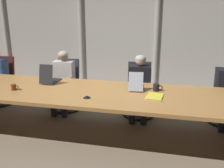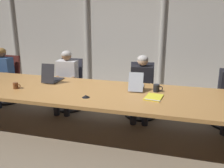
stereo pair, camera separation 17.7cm
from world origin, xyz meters
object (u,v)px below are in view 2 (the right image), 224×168
Objects in this scene: spiral_notepad at (154,97)px; coffee_mug_far at (157,88)px; office_chair_center at (141,96)px; person_left_end at (1,72)px; laptop_left_mid at (52,78)px; office_chair_left_end at (8,84)px; person_left_mid at (66,78)px; conference_mic_left_side at (86,96)px; coffee_mug_near at (16,86)px; person_center at (142,84)px; office_chair_left_mid at (70,90)px; laptop_center at (136,85)px.

coffee_mug_far is at bearing 95.26° from spiral_notepad.
coffee_mug_far is at bearing 16.01° from office_chair_center.
laptop_left_mid is at bearing 69.78° from person_left_end.
office_chair_left_end reaches higher than coffee_mug_far.
person_left_mid reaches higher than office_chair_left_end.
coffee_mug_near is at bearing 175.54° from conference_mic_left_side.
person_center is at bearing -0.41° from office_chair_center.
coffee_mug_far is at bearing -93.43° from laptop_left_mid.
person_left_end reaches higher than office_chair_left_mid.
person_left_mid is 1.89m from coffee_mug_far.
office_chair_center is at bearing 34.16° from coffee_mug_near.
coffee_mug_far is (3.25, -0.78, 0.43)m from office_chair_left_end.
laptop_center reaches higher than office_chair_center.
person_center is (1.44, 0.54, -0.14)m from laptop_left_mid.
laptop_left_mid reaches higher than spiral_notepad.
spiral_notepad is at bearing 72.01° from office_chair_left_end.
person_left_mid reaches higher than person_center.
person_left_end reaches higher than laptop_left_mid.
spiral_notepad is (0.32, -1.06, 0.38)m from office_chair_center.
person_center is 9.24× the size of coffee_mug_near.
person_left_end is 9.38× the size of coffee_mug_near.
coffee_mug_near is (-1.79, -1.04, 0.13)m from person_center.
coffee_mug_far is at bearing -108.22° from laptop_center.
office_chair_left_end is 0.34m from person_left_end.
office_chair_center is at bearing 85.39° from office_chair_left_mid.
spiral_notepad is at bearing -102.64° from laptop_left_mid.
coffee_mug_far is (0.32, -0.62, 0.13)m from person_center.
office_chair_center is (-0.02, 0.71, -0.42)m from laptop_center.
coffee_mug_near is 1.12× the size of conference_mic_left_side.
coffee_mug_far reaches higher than spiral_notepad.
conference_mic_left_side is (-0.61, -0.59, -0.04)m from laptop_center.
laptop_center is 0.48× the size of office_chair_left_mid.
person_left_end is 3.50× the size of spiral_notepad.
person_left_end is 3.31m from coffee_mug_far.
person_left_mid reaches higher than laptop_center.
office_chair_left_mid is 1.99m from coffee_mug_far.
office_chair_left_end reaches higher than conference_mic_left_side.
laptop_center is at bearing 65.78° from person_left_mid.
office_chair_left_mid is 1.60m from conference_mic_left_side.
laptop_center is 0.32m from coffee_mug_far.
laptop_center is at bearing -3.93° from person_center.
laptop_center is 4.22× the size of conference_mic_left_side.
laptop_center is (1.44, -0.01, -0.01)m from laptop_left_mid.
spiral_notepad is (0.91, 0.23, -0.01)m from conference_mic_left_side.
conference_mic_left_side is (0.84, -0.59, -0.05)m from laptop_left_mid.
person_center is at bearing 116.05° from spiral_notepad.
office_chair_center is 1.47m from conference_mic_left_side.
laptop_left_mid is at bearing -71.05° from office_chair_center.
laptop_left_mid is 0.82m from office_chair_left_mid.
spiral_notepad is (-0.01, -0.29, -0.05)m from coffee_mug_far.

